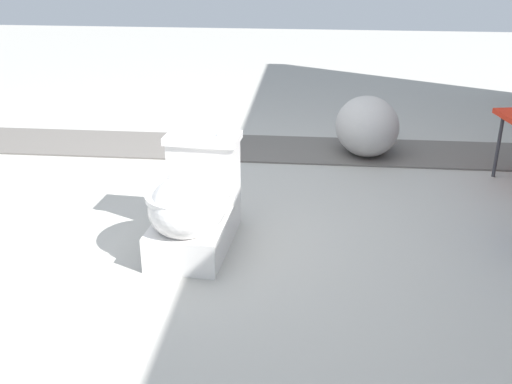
% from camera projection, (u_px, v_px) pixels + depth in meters
% --- Properties ---
extents(ground_plane, '(14.00, 14.00, 0.00)m').
position_uv_depth(ground_plane, '(225.00, 228.00, 3.13)').
color(ground_plane, '#A8A59E').
extents(gravel_strip, '(0.56, 8.00, 0.01)m').
position_uv_depth(gravel_strip, '(320.00, 150.00, 4.23)').
color(gravel_strip, '#605B56').
rests_on(gravel_strip, ground).
extents(toilet, '(0.66, 0.42, 0.52)m').
position_uv_depth(toilet, '(194.00, 205.00, 2.87)').
color(toilet, white).
rests_on(toilet, ground).
extents(boulder_near, '(0.57, 0.50, 0.41)m').
position_uv_depth(boulder_near, '(367.00, 126.00, 4.09)').
color(boulder_near, '#B7B2AD').
rests_on(boulder_near, ground).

